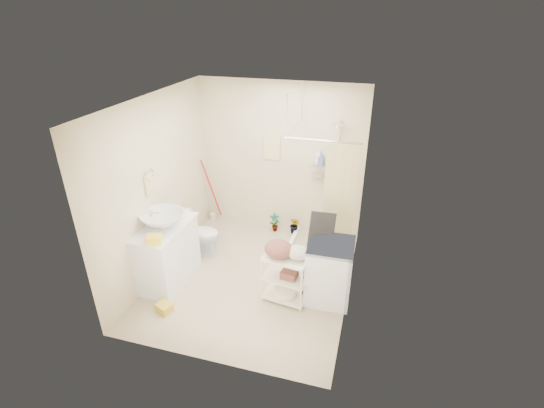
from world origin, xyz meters
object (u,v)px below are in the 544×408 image
Objects in this scene: toilet at (199,233)px; laundry_rack at (286,274)px; washing_machine at (329,271)px; vanity at (167,254)px.

laundry_rack reaches higher than toilet.
toilet is at bearing 164.79° from washing_machine.
washing_machine is (2.30, 0.25, -0.02)m from vanity.
laundry_rack is at bearing 3.17° from vanity.
washing_machine reaches higher than laundry_rack.
vanity is 2.31m from washing_machine.
vanity is at bearing 171.15° from toilet.
toilet is at bearing 163.80° from laundry_rack.
vanity reaches higher than washing_machine.
laundry_rack is at bearing -161.43° from washing_machine.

